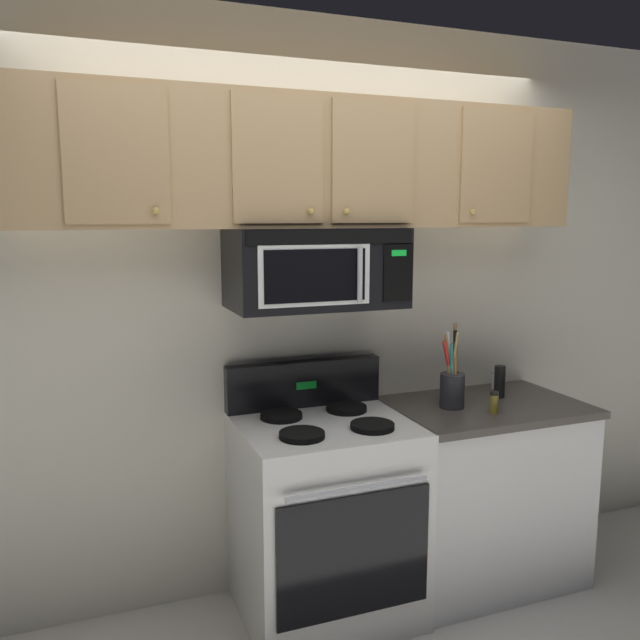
# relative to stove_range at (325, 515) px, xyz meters

# --- Properties ---
(back_wall) EXTENTS (5.20, 0.10, 2.70)m
(back_wall) POSITION_rel_stove_range_xyz_m (0.00, 0.37, 0.88)
(back_wall) COLOR silver
(back_wall) RESTS_ON ground_plane
(stove_range) EXTENTS (0.76, 0.69, 1.12)m
(stove_range) POSITION_rel_stove_range_xyz_m (0.00, 0.00, 0.00)
(stove_range) COLOR white
(stove_range) RESTS_ON ground_plane
(over_range_microwave) EXTENTS (0.76, 0.43, 0.35)m
(over_range_microwave) POSITION_rel_stove_range_xyz_m (-0.00, 0.12, 1.11)
(over_range_microwave) COLOR black
(upper_cabinets) EXTENTS (2.50, 0.36, 0.55)m
(upper_cabinets) POSITION_rel_stove_range_xyz_m (-0.00, 0.15, 1.56)
(upper_cabinets) COLOR tan
(counter_segment) EXTENTS (0.93, 0.65, 0.90)m
(counter_segment) POSITION_rel_stove_range_xyz_m (0.84, 0.01, -0.02)
(counter_segment) COLOR silver
(counter_segment) RESTS_ON ground_plane
(utensil_crock_charcoal) EXTENTS (0.12, 0.12, 0.40)m
(utensil_crock_charcoal) POSITION_rel_stove_range_xyz_m (0.65, 0.01, 0.54)
(utensil_crock_charcoal) COLOR #2D2D33
(utensil_crock_charcoal) RESTS_ON counter_segment
(salt_shaker) EXTENTS (0.04, 0.04, 0.10)m
(salt_shaker) POSITION_rel_stove_range_xyz_m (1.05, 0.22, 0.48)
(salt_shaker) COLOR white
(salt_shaker) RESTS_ON counter_segment
(pepper_mill) EXTENTS (0.05, 0.05, 0.16)m
(pepper_mill) POSITION_rel_stove_range_xyz_m (0.97, 0.07, 0.51)
(pepper_mill) COLOR black
(pepper_mill) RESTS_ON counter_segment
(spice_jar) EXTENTS (0.04, 0.04, 0.10)m
(spice_jar) POSITION_rel_stove_range_xyz_m (0.78, -0.14, 0.48)
(spice_jar) COLOR olive
(spice_jar) RESTS_ON counter_segment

